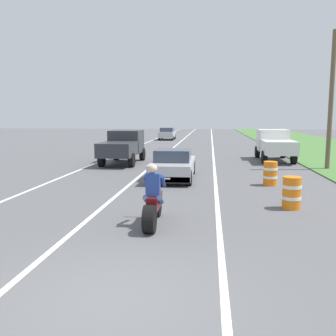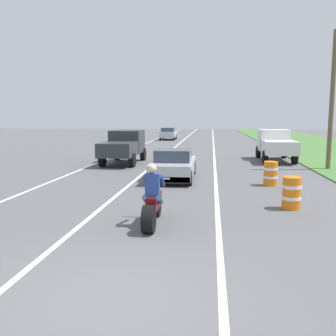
{
  "view_description": "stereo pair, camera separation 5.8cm",
  "coord_description": "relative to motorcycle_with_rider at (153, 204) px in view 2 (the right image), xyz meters",
  "views": [
    {
      "loc": [
        1.53,
        -5.25,
        2.83
      ],
      "look_at": [
        0.05,
        7.74,
        1.0
      ],
      "focal_mm": 39.28,
      "sensor_mm": 36.0,
      "label": 1
    },
    {
      "loc": [
        1.59,
        -5.25,
        2.83
      ],
      "look_at": [
        0.05,
        7.74,
        1.0
      ],
      "focal_mm": 39.28,
      "sensor_mm": 36.0,
      "label": 2
    }
  ],
  "objects": [
    {
      "name": "distant_car_far_ahead",
      "position": [
        -3.83,
        36.05,
        0.18
      ],
      "size": [
        1.8,
        4.0,
        1.5
      ],
      "color": "#B2B2B7",
      "rests_on": "ground"
    },
    {
      "name": "construction_barrel_mid",
      "position": [
        3.94,
        6.22,
        -0.09
      ],
      "size": [
        0.58,
        0.58,
        1.0
      ],
      "color": "orange",
      "rests_on": "ground"
    },
    {
      "name": "pickup_truck_right_shoulder_white",
      "position": [
        5.61,
        15.13,
        0.51
      ],
      "size": [
        2.02,
        4.8,
        1.98
      ],
      "color": "silver",
      "rests_on": "ground"
    },
    {
      "name": "lane_stripe_right_solid",
      "position": [
        1.71,
        16.06,
        -0.59
      ],
      "size": [
        0.14,
        120.0,
        0.01
      ],
      "primitive_type": "cube",
      "color": "white",
      "rests_on": "ground"
    },
    {
      "name": "utility_pole_roadside",
      "position": [
        7.76,
        11.31,
        3.05
      ],
      "size": [
        0.24,
        0.24,
        7.28
      ],
      "primitive_type": "cylinder",
      "color": "brown",
      "rests_on": "ground"
    },
    {
      "name": "lane_stripe_centre_dashed",
      "position": [
        -1.89,
        16.06,
        -0.59
      ],
      "size": [
        0.14,
        120.0,
        0.01
      ],
      "primitive_type": "cube",
      "color": "white",
      "rests_on": "ground"
    },
    {
      "name": "construction_barrel_nearest",
      "position": [
        3.97,
        2.28,
        -0.09
      ],
      "size": [
        0.58,
        0.58,
        1.0
      ],
      "color": "orange",
      "rests_on": "ground"
    },
    {
      "name": "motorcycle_with_rider",
      "position": [
        0.0,
        0.0,
        0.0
      ],
      "size": [
        0.7,
        2.21,
        1.62
      ],
      "color": "black",
      "rests_on": "ground"
    },
    {
      "name": "ground_plane",
      "position": [
        -0.09,
        -3.94,
        -0.59
      ],
      "size": [
        160.0,
        160.0,
        0.0
      ],
      "primitive_type": "plane",
      "color": "#565659"
    },
    {
      "name": "sports_car_silver",
      "position": [
        -0.21,
        7.35,
        0.04
      ],
      "size": [
        1.84,
        4.3,
        1.37
      ],
      "color": "#B7B7BC",
      "rests_on": "ground"
    },
    {
      "name": "pickup_truck_left_lane_dark_grey",
      "position": [
        -3.81,
        12.64,
        0.51
      ],
      "size": [
        2.02,
        4.8,
        1.98
      ],
      "color": "#2D3035",
      "rests_on": "ground"
    },
    {
      "name": "lane_stripe_left_solid",
      "position": [
        -5.49,
        16.06,
        -0.59
      ],
      "size": [
        0.14,
        120.0,
        0.01
      ],
      "primitive_type": "cube",
      "color": "white",
      "rests_on": "ground"
    }
  ]
}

